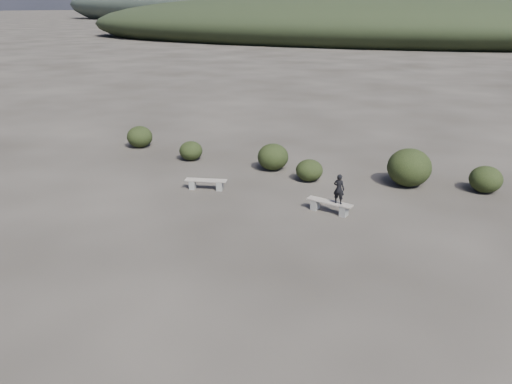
% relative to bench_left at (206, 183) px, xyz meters
% --- Properties ---
extents(ground, '(1200.00, 1200.00, 0.00)m').
position_rel_bench_left_xyz_m(ground, '(2.61, -5.62, -0.24)').
color(ground, '#29241F').
rests_on(ground, ground).
extents(bench_left, '(1.63, 0.79, 0.40)m').
position_rel_bench_left_xyz_m(bench_left, '(0.00, 0.00, 0.00)').
color(bench_left, gray).
rests_on(bench_left, ground).
extents(bench_right, '(1.65, 0.57, 0.41)m').
position_rel_bench_left_xyz_m(bench_right, '(5.00, -0.21, 0.00)').
color(bench_right, gray).
rests_on(bench_right, ground).
extents(seated_person, '(0.39, 0.27, 1.04)m').
position_rel_bench_left_xyz_m(seated_person, '(5.30, -0.26, 0.68)').
color(seated_person, black).
rests_on(seated_person, bench_right).
extents(shrub_a, '(1.06, 1.06, 0.87)m').
position_rel_bench_left_xyz_m(shrub_a, '(-2.62, 3.15, 0.19)').
color(shrub_a, black).
rests_on(shrub_a, ground).
extents(shrub_b, '(1.33, 1.33, 1.14)m').
position_rel_bench_left_xyz_m(shrub_b, '(1.36, 3.39, 0.33)').
color(shrub_b, black).
rests_on(shrub_b, ground).
extents(shrub_c, '(1.10, 1.10, 0.88)m').
position_rel_bench_left_xyz_m(shrub_c, '(3.27, 2.67, 0.19)').
color(shrub_c, black).
rests_on(shrub_c, ground).
extents(shrub_d, '(1.70, 1.70, 1.49)m').
position_rel_bench_left_xyz_m(shrub_d, '(7.00, 3.75, 0.50)').
color(shrub_d, black).
rests_on(shrub_d, ground).
extents(shrub_e, '(1.22, 1.22, 1.01)m').
position_rel_bench_left_xyz_m(shrub_e, '(9.77, 4.22, 0.26)').
color(shrub_e, black).
rests_on(shrub_e, ground).
extents(shrub_f, '(1.26, 1.26, 1.07)m').
position_rel_bench_left_xyz_m(shrub_f, '(-6.11, 3.96, 0.29)').
color(shrub_f, black).
rests_on(shrub_f, ground).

